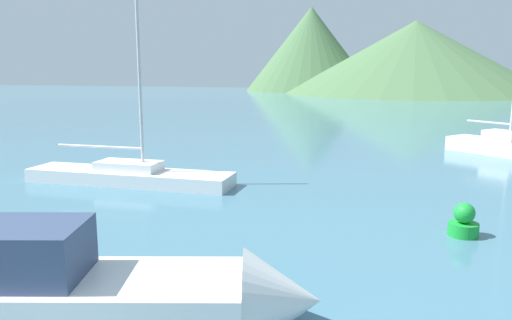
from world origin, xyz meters
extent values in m
cube|color=white|center=(-1.48, 3.64, 0.43)|extent=(7.82, 4.03, 0.86)
cube|color=navy|center=(-1.48, 3.64, 0.10)|extent=(7.86, 4.05, 0.20)
cone|color=white|center=(2.80, 4.91, 0.43)|extent=(1.84, 2.17, 1.86)
cube|color=white|center=(-5.64, 13.88, 0.26)|extent=(8.38, 1.98, 0.53)
cube|color=white|center=(-5.64, 13.88, 0.71)|extent=(2.53, 1.29, 0.37)
cylinder|color=#BCBCC1|center=(-5.01, 13.90, 4.17)|extent=(0.12, 0.12, 7.28)
cylinder|color=#BCBCC1|center=(-6.89, 13.84, 1.43)|extent=(3.75, 0.21, 0.10)
cube|color=white|center=(9.59, 25.71, 0.37)|extent=(5.46, 4.89, 0.75)
cube|color=white|center=(9.59, 25.71, 1.01)|extent=(2.09, 2.03, 0.52)
cylinder|color=#BCBCC1|center=(8.94, 26.23, 1.65)|extent=(2.00, 1.64, 0.10)
cylinder|color=green|center=(6.34, 10.94, 0.18)|extent=(0.80, 0.80, 0.36)
sphere|color=green|center=(6.34, 10.94, 0.64)|extent=(0.56, 0.56, 0.56)
cone|color=#476B42|center=(-15.91, 105.26, 8.84)|extent=(27.86, 27.86, 17.68)
cone|color=#476B42|center=(5.43, 98.19, 6.80)|extent=(49.17, 49.17, 13.60)
camera|label=1|loc=(4.75, -3.05, 4.42)|focal=35.00mm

